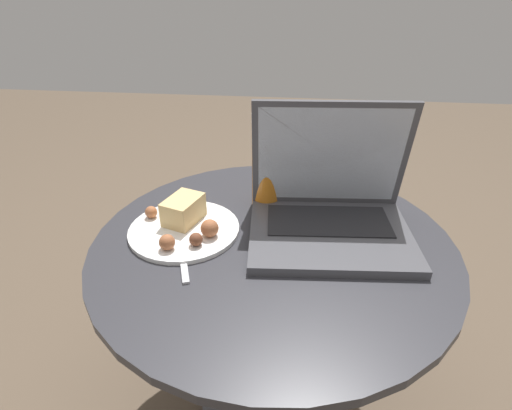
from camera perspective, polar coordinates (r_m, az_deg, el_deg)
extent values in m
plane|color=brown|center=(1.17, 1.84, -26.12)|extent=(6.00, 6.00, 0.00)
cylinder|color=#515156|center=(1.16, 1.85, -25.91)|extent=(0.35, 0.35, 0.01)
cylinder|color=#515156|center=(0.97, 2.09, -17.64)|extent=(0.07, 0.07, 0.48)
cylinder|color=#2D2D33|center=(0.80, 2.42, -5.50)|extent=(0.71, 0.71, 0.02)
cube|color=#47474C|center=(0.81, 10.52, -4.22)|extent=(0.33, 0.26, 0.02)
cube|color=black|center=(0.83, 10.28, -2.22)|extent=(0.26, 0.13, 0.00)
cube|color=#47474C|center=(0.83, 10.50, 6.93)|extent=(0.32, 0.07, 0.24)
cube|color=silver|center=(0.83, 10.52, 6.81)|extent=(0.29, 0.06, 0.21)
cylinder|color=#C6701E|center=(0.87, 1.55, 5.71)|extent=(0.06, 0.06, 0.19)
cylinder|color=white|center=(0.84, 1.65, 12.34)|extent=(0.07, 0.07, 0.02)
cylinder|color=white|center=(0.83, -10.20, -3.46)|extent=(0.22, 0.22, 0.01)
cube|color=#DBB775|center=(0.84, -10.32, -0.67)|extent=(0.08, 0.10, 0.05)
sphere|color=#9E5B38|center=(0.79, -6.64, -3.32)|extent=(0.04, 0.04, 0.04)
sphere|color=brown|center=(0.77, -8.59, -4.88)|extent=(0.03, 0.03, 0.03)
sphere|color=#9E5B38|center=(0.77, -12.59, -5.21)|extent=(0.03, 0.03, 0.03)
sphere|color=#9E5B38|center=(0.87, -14.75, -0.98)|extent=(0.03, 0.03, 0.03)
cube|color=silver|center=(0.75, -10.34, -7.86)|extent=(0.05, 0.12, 0.00)
cube|color=silver|center=(0.82, -10.82, -4.10)|extent=(0.04, 0.06, 0.00)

